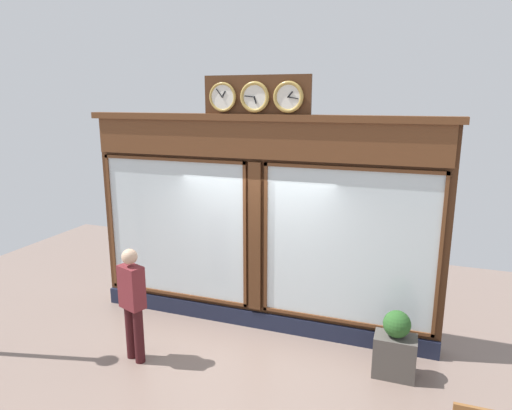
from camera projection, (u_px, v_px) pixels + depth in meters
shop_facade at (259, 223)px, 7.28m from camera, size 5.81×0.42×4.05m
pedestrian at (132, 300)px, 6.41m from camera, size 0.41×0.33×1.69m
planter_box at (394, 356)px, 6.18m from camera, size 0.56×0.36×0.59m
planter_shrub at (397, 324)px, 6.07m from camera, size 0.37×0.37×0.37m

